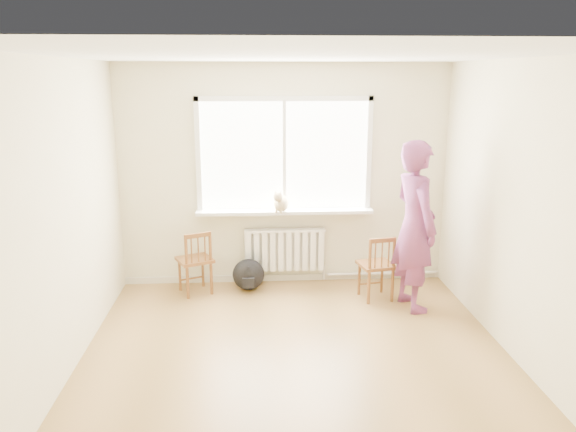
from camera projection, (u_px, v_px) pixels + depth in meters
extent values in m
plane|color=#9F7541|center=(298.00, 369.00, 5.01)|extent=(4.50, 4.50, 0.00)
plane|color=white|center=(300.00, 55.00, 4.34)|extent=(4.50, 4.50, 0.00)
cube|color=beige|center=(284.00, 176.00, 6.85)|extent=(4.00, 0.01, 2.70)
cube|color=white|center=(284.00, 156.00, 6.77)|extent=(2.00, 0.02, 1.30)
cube|color=white|center=(284.00, 99.00, 6.59)|extent=(2.12, 0.05, 0.06)
cube|color=white|center=(198.00, 157.00, 6.69)|extent=(0.06, 0.05, 1.42)
cube|color=white|center=(369.00, 155.00, 6.81)|extent=(0.06, 0.05, 1.42)
cube|color=white|center=(284.00, 156.00, 6.75)|extent=(0.04, 0.05, 1.30)
cube|color=white|center=(285.00, 211.00, 6.85)|extent=(2.15, 0.22, 0.04)
cube|color=white|center=(285.00, 249.00, 7.03)|extent=(1.00, 0.02, 0.55)
cube|color=white|center=(285.00, 251.00, 6.98)|extent=(1.00, 0.10, 0.51)
cube|color=white|center=(285.00, 231.00, 6.92)|extent=(1.00, 0.12, 0.03)
cylinder|color=silver|center=(382.00, 273.00, 7.18)|extent=(1.40, 0.04, 0.04)
cube|color=beige|center=(284.00, 277.00, 7.16)|extent=(4.00, 0.03, 0.08)
cube|color=brown|center=(195.00, 260.00, 6.68)|extent=(0.50, 0.49, 0.04)
cylinder|color=brown|center=(203.00, 270.00, 6.92)|extent=(0.03, 0.03, 0.41)
cylinder|color=brown|center=(180.00, 274.00, 6.79)|extent=(0.03, 0.03, 0.41)
cylinder|color=brown|center=(211.00, 278.00, 6.67)|extent=(0.03, 0.03, 0.41)
cylinder|color=brown|center=(188.00, 282.00, 6.54)|extent=(0.03, 0.03, 0.41)
cylinder|color=brown|center=(211.00, 263.00, 6.63)|extent=(0.04, 0.04, 0.78)
cylinder|color=brown|center=(187.00, 267.00, 6.49)|extent=(0.04, 0.04, 0.78)
cube|color=brown|center=(198.00, 235.00, 6.47)|extent=(0.30, 0.16, 0.05)
cylinder|color=brown|center=(205.00, 248.00, 6.55)|extent=(0.02, 0.02, 0.31)
cylinder|color=brown|center=(198.00, 249.00, 6.51)|extent=(0.02, 0.02, 0.31)
cylinder|color=brown|center=(191.00, 250.00, 6.47)|extent=(0.02, 0.02, 0.31)
cube|color=brown|center=(376.00, 265.00, 6.51)|extent=(0.45, 0.43, 0.04)
cylinder|color=brown|center=(382.00, 276.00, 6.73)|extent=(0.03, 0.03, 0.41)
cylinder|color=brown|center=(359.00, 278.00, 6.66)|extent=(0.03, 0.03, 0.41)
cylinder|color=brown|center=(392.00, 285.00, 6.46)|extent=(0.03, 0.03, 0.41)
cylinder|color=brown|center=(369.00, 287.00, 6.38)|extent=(0.03, 0.03, 0.41)
cylinder|color=brown|center=(393.00, 270.00, 6.41)|extent=(0.04, 0.04, 0.78)
cylinder|color=brown|center=(369.00, 272.00, 6.34)|extent=(0.04, 0.04, 0.78)
cube|color=brown|center=(383.00, 240.00, 6.29)|extent=(0.31, 0.09, 0.05)
cylinder|color=brown|center=(389.00, 254.00, 6.35)|extent=(0.02, 0.02, 0.31)
cylinder|color=brown|center=(382.00, 254.00, 6.33)|extent=(0.02, 0.02, 0.31)
cylinder|color=brown|center=(375.00, 255.00, 6.31)|extent=(0.02, 0.02, 0.31)
imported|color=#AE3A47|center=(415.00, 226.00, 6.14)|extent=(0.59, 0.77, 1.89)
ellipsoid|color=beige|center=(281.00, 203.00, 6.75)|extent=(0.26, 0.32, 0.20)
sphere|color=beige|center=(278.00, 197.00, 6.60)|extent=(0.11, 0.11, 0.11)
cone|color=beige|center=(275.00, 192.00, 6.60)|extent=(0.04, 0.04, 0.05)
cone|color=beige|center=(280.00, 193.00, 6.58)|extent=(0.04, 0.04, 0.05)
cylinder|color=beige|center=(284.00, 205.00, 6.90)|extent=(0.08, 0.18, 0.02)
cylinder|color=beige|center=(276.00, 209.00, 6.67)|extent=(0.02, 0.02, 0.10)
cylinder|color=beige|center=(281.00, 209.00, 6.66)|extent=(0.02, 0.02, 0.10)
ellipsoid|color=black|center=(248.00, 274.00, 6.82)|extent=(0.45, 0.39, 0.39)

